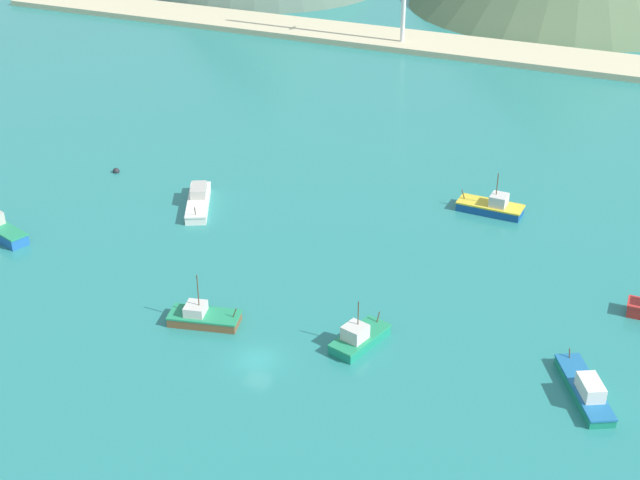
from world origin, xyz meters
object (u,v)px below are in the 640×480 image
fishing_boat_0 (198,200)px  buoy_0 (116,171)px  fishing_boat_1 (586,389)px  fishing_boat_4 (492,206)px  fishing_boat_2 (359,338)px  fishing_boat_7 (203,317)px

fishing_boat_0 → buoy_0: (-16.57, 4.63, -0.69)m
fishing_boat_1 → fishing_boat_4: 37.75m
fishing_boat_1 → fishing_boat_0: bearing=159.8°
fishing_boat_2 → fishing_boat_0: bearing=146.5°
fishing_boat_4 → buoy_0: 53.22m
fishing_boat_2 → fishing_boat_7: 16.53m
fishing_boat_1 → fishing_boat_7: fishing_boat_7 is taller
fishing_boat_0 → fishing_boat_2: (31.06, -20.53, 0.02)m
fishing_boat_7 → fishing_boat_2: bearing=10.3°
fishing_boat_2 → fishing_boat_7: (-16.26, -2.96, -0.14)m
fishing_boat_4 → fishing_boat_7: 43.04m
fishing_boat_4 → buoy_0: (-52.38, -9.43, -0.69)m
fishing_boat_1 → fishing_boat_7: size_ratio=1.25×
fishing_boat_1 → buoy_0: size_ratio=10.10×
fishing_boat_4 → buoy_0: fishing_boat_4 is taller
fishing_boat_0 → fishing_boat_4: (35.81, 14.07, 0.00)m
fishing_boat_0 → fishing_boat_2: bearing=-33.5°
fishing_boat_4 → fishing_boat_2: bearing=-97.8°
fishing_boat_0 → fishing_boat_7: (14.80, -23.49, -0.12)m
fishing_boat_0 → fishing_boat_4: size_ratio=1.27×
fishing_boat_0 → buoy_0: 17.22m
fishing_boat_0 → fishing_boat_7: fishing_boat_7 is taller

